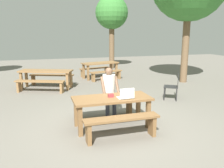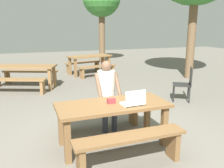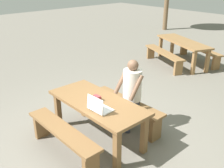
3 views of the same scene
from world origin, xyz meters
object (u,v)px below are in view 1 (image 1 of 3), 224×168
Objects in this scene: plastic_chair at (174,86)px; picnic_table_mid at (46,73)px; person_seated at (109,88)px; picnic_table_rear at (100,65)px; tree_right at (112,14)px; small_pouch at (111,95)px; laptop at (126,96)px; picnic_table_front at (112,102)px.

plastic_chair is 0.41× the size of picnic_table_mid.
person_seated is 0.71× the size of picnic_table_rear.
tree_right is at bearing 69.99° from picnic_table_mid.
picnic_table_mid is at bearing 111.11° from person_seated.
small_pouch is 4.57m from picnic_table_mid.
person_seated is 4.02m from picnic_table_mid.
small_pouch reaches higher than picnic_table_mid.
picnic_table_rear is (1.08, 5.21, -0.14)m from person_seated.
small_pouch is 0.10× the size of person_seated.
plastic_chair is 4.48m from picnic_table_rear.
tree_right reaches higher than laptop.
tree_right is (2.70, 8.79, 2.46)m from small_pouch.
laptop is 0.16× the size of picnic_table_mid.
small_pouch is 9.52m from tree_right.
picnic_table_front is at bearing -101.20° from person_seated.
small_pouch is 0.14× the size of plastic_chair.
person_seated is 0.30× the size of tree_right.
laptop is 0.19× the size of picnic_table_rear.
picnic_table_mid is at bearing 106.54° from small_pouch.
picnic_table_mid is at bearing -73.33° from laptop.
laptop reaches higher than small_pouch.
tree_right is (4.00, 4.41, 2.61)m from picnic_table_mid.
small_pouch is 0.03× the size of tree_right.
tree_right reaches higher than picnic_table_front.
picnic_table_rear is at bearing -101.30° from laptop.
plastic_chair reaches higher than small_pouch.
tree_right is (2.55, 8.16, 2.45)m from person_seated.
plastic_chair is at bearing -90.89° from tree_right.
picnic_table_front is at bearing -37.42° from small_pouch.
picnic_table_mid is at bearing 106.73° from picnic_table_front.
plastic_chair is at bearing -85.80° from picnic_table_rear.
small_pouch is at bearing -25.85° from plastic_chair.
picnic_table_front is 3.02m from plastic_chair.
tree_right reaches higher than picnic_table_rear.
tree_right is (2.41, 8.99, 2.45)m from laptop.
laptop is at bearing -105.03° from tree_right.
picnic_table_mid is at bearing -132.22° from tree_right.
plastic_chair is 0.20× the size of tree_right.
small_pouch is (-0.02, 0.02, 0.15)m from picnic_table_front.
laptop is (0.27, -0.18, 0.17)m from picnic_table_front.
picnic_table_rear reaches higher than picnic_table_mid.
picnic_table_mid is at bearing -92.94° from plastic_chair.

